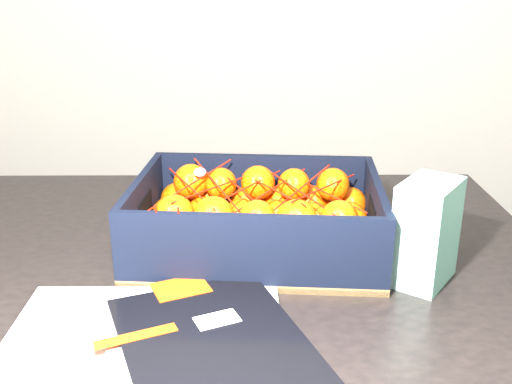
# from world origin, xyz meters

# --- Properties ---
(table) EXTENTS (1.26, 0.89, 0.75)m
(table) POSITION_xyz_m (-0.20, 0.20, 0.65)
(table) COLOR black
(table) RESTS_ON ground
(magazine_stack) EXTENTS (0.43, 0.34, 0.02)m
(magazine_stack) POSITION_xyz_m (-0.17, -0.06, 0.76)
(magazine_stack) COLOR silver
(magazine_stack) RESTS_ON table
(produce_crate) EXTENTS (0.39, 0.29, 0.12)m
(produce_crate) POSITION_xyz_m (-0.08, 0.23, 0.79)
(produce_crate) COLOR olive
(produce_crate) RESTS_ON table
(clementine_heap) EXTENTS (0.37, 0.28, 0.11)m
(clementine_heap) POSITION_xyz_m (-0.08, 0.23, 0.80)
(clementine_heap) COLOR #F04F05
(clementine_heap) RESTS_ON produce_crate
(mesh_net) EXTENTS (0.33, 0.26, 0.09)m
(mesh_net) POSITION_xyz_m (-0.09, 0.22, 0.85)
(mesh_net) COLOR red
(mesh_net) RESTS_ON clementine_heap
(retail_carton) EXTENTS (0.11, 0.12, 0.15)m
(retail_carton) POSITION_xyz_m (0.17, 0.14, 0.83)
(retail_carton) COLOR white
(retail_carton) RESTS_ON table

